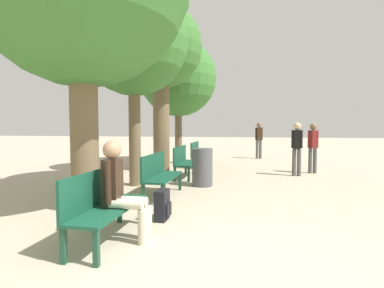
% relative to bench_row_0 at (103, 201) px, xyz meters
% --- Properties ---
extents(ground_plane, '(80.00, 80.00, 0.00)m').
position_rel_bench_row_0_xyz_m(ground_plane, '(1.65, -0.49, -0.51)').
color(ground_plane, '#B7A88E').
extents(bench_row_0, '(0.47, 1.52, 0.91)m').
position_rel_bench_row_0_xyz_m(bench_row_0, '(0.00, 0.00, 0.00)').
color(bench_row_0, '#144733').
rests_on(bench_row_0, ground_plane).
extents(bench_row_1, '(0.47, 1.52, 0.91)m').
position_rel_bench_row_0_xyz_m(bench_row_1, '(0.00, 2.49, 0.00)').
color(bench_row_1, '#144733').
rests_on(bench_row_1, ground_plane).
extents(bench_row_2, '(0.47, 1.52, 0.91)m').
position_rel_bench_row_0_xyz_m(bench_row_2, '(0.00, 4.97, 0.00)').
color(bench_row_2, '#144733').
rests_on(bench_row_2, ground_plane).
extents(bench_row_3, '(0.47, 1.52, 0.91)m').
position_rel_bench_row_0_xyz_m(bench_row_3, '(0.00, 7.46, 0.00)').
color(bench_row_3, '#144733').
rests_on(bench_row_3, ground_plane).
extents(tree_row_1, '(2.70, 2.70, 4.95)m').
position_rel_bench_row_0_xyz_m(tree_row_1, '(-0.95, 3.56, 3.06)').
color(tree_row_1, brown).
rests_on(tree_row_1, ground_plane).
extents(tree_row_2, '(2.69, 2.69, 5.42)m').
position_rel_bench_row_0_xyz_m(tree_row_2, '(-0.95, 5.90, 3.45)').
color(tree_row_2, brown).
rests_on(tree_row_2, ground_plane).
extents(tree_row_3, '(3.09, 3.09, 5.00)m').
position_rel_bench_row_0_xyz_m(tree_row_3, '(-0.95, 8.33, 2.92)').
color(tree_row_3, brown).
rests_on(tree_row_3, ground_plane).
extents(person_seated, '(0.62, 0.35, 1.30)m').
position_rel_bench_row_0_xyz_m(person_seated, '(0.24, 0.04, 0.17)').
color(person_seated, beige).
rests_on(person_seated, ground_plane).
extents(backpack, '(0.21, 0.34, 0.48)m').
position_rel_bench_row_0_xyz_m(backpack, '(0.52, 0.97, -0.28)').
color(backpack, black).
rests_on(backpack, ground_plane).
extents(pedestrian_near, '(0.34, 0.27, 1.69)m').
position_rel_bench_row_0_xyz_m(pedestrian_near, '(2.34, 10.69, 0.45)').
color(pedestrian_near, '#4C4C4C').
rests_on(pedestrian_near, ground_plane).
extents(pedestrian_mid, '(0.33, 0.26, 1.61)m').
position_rel_bench_row_0_xyz_m(pedestrian_mid, '(3.29, 5.84, 0.41)').
color(pedestrian_mid, '#4C4C4C').
rests_on(pedestrian_mid, ground_plane).
extents(pedestrian_far, '(0.32, 0.27, 1.59)m').
position_rel_bench_row_0_xyz_m(pedestrian_far, '(3.88, 6.49, 0.40)').
color(pedestrian_far, '#4C4C4C').
rests_on(pedestrian_far, ground_plane).
extents(trash_bin, '(0.51, 0.51, 0.94)m').
position_rel_bench_row_0_xyz_m(trash_bin, '(0.73, 3.81, -0.04)').
color(trash_bin, '#4C4C51').
rests_on(trash_bin, ground_plane).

